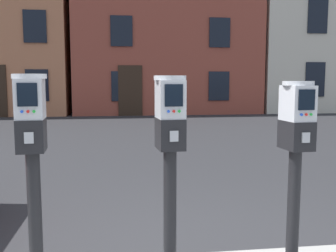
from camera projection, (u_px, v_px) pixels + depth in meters
The scene contains 5 objects.
parking_meter_near_kerb at pixel (32, 142), 2.55m from camera, with size 0.23×0.26×1.40m.
parking_meter_twin_adjacent at pixel (170, 140), 2.67m from camera, with size 0.23×0.26×1.39m.
parking_meter_end_of_row at pixel (296, 141), 2.79m from camera, with size 0.23×0.26×1.36m.
townhouse_grey_stucco at pixel (162, 19), 19.55m from camera, with size 8.26×6.75×9.00m.
townhouse_brick_corner at pixel (328, 1), 20.34m from camera, with size 8.74×6.26×11.05m.
Camera 1 is at (-0.57, -2.73, 1.51)m, focal length 42.19 mm.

